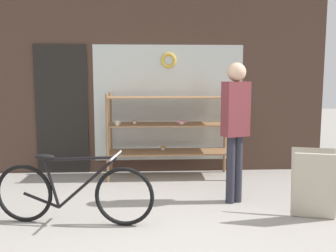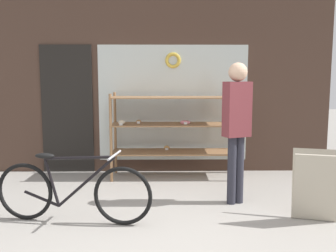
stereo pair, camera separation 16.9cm
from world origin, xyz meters
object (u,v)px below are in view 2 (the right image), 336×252
at_px(display_case, 172,126).
at_px(sandwich_board, 315,186).
at_px(pedestrian, 237,121).
at_px(bicycle, 72,191).

xyz_separation_m(display_case, sandwich_board, (1.53, -1.83, -0.42)).
distance_m(display_case, pedestrian, 1.49).
xyz_separation_m(sandwich_board, pedestrian, (-0.77, 0.58, 0.66)).
bearing_deg(pedestrian, sandwich_board, -58.08).
relative_size(sandwich_board, pedestrian, 0.44).
xyz_separation_m(bicycle, pedestrian, (1.90, 0.60, 0.70)).
distance_m(display_case, bicycle, 2.23).
bearing_deg(sandwich_board, bicycle, -163.55).
relative_size(display_case, sandwich_board, 2.50).
height_order(display_case, sandwich_board, display_case).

